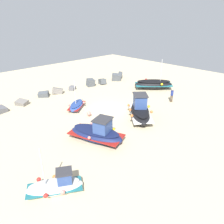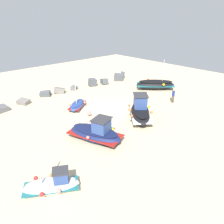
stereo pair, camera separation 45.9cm
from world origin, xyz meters
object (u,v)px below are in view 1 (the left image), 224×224
object	(u,v)px
fishing_boat_1	(154,84)
fishing_boat_3	(77,105)
fishing_boat_4	(97,133)
person_walking	(172,94)
mooring_buoy_0	(89,113)
fishing_boat_2	(56,186)
fishing_boat_0	(140,111)

from	to	relation	value
fishing_boat_1	fishing_boat_3	distance (m)	12.09
fishing_boat_3	fishing_boat_4	xyz separation A→B (m)	(-2.71, -6.72, 0.31)
fishing_boat_4	person_walking	distance (m)	12.12
person_walking	fishing_boat_1	bearing A→B (deg)	-157.18
fishing_boat_4	mooring_buoy_0	xyz separation A→B (m)	(2.40, 4.10, -0.34)
fishing_boat_2	fishing_boat_3	size ratio (longest dim) A/B	1.03
fishing_boat_3	fishing_boat_4	distance (m)	7.25
fishing_boat_3	mooring_buoy_0	bearing A→B (deg)	-133.42
fishing_boat_2	person_walking	world-z (taller)	fishing_boat_2
fishing_boat_2	person_walking	size ratio (longest dim) A/B	2.07
fishing_boat_0	fishing_boat_4	world-z (taller)	fishing_boat_0
fishing_boat_3	fishing_boat_2	bearing A→B (deg)	-167.63
fishing_boat_0	fishing_boat_2	bearing A→B (deg)	146.61
fishing_boat_1	mooring_buoy_0	xyz separation A→B (m)	(-12.26, -0.80, -0.33)
fishing_boat_0	fishing_boat_2	distance (m)	11.81
fishing_boat_1	mooring_buoy_0	bearing A→B (deg)	47.39
fishing_boat_4	mooring_buoy_0	size ratio (longest dim) A/B	8.91
fishing_boat_0	fishing_boat_3	bearing A→B (deg)	68.33
person_walking	fishing_boat_3	bearing A→B (deg)	-71.58
mooring_buoy_0	fishing_boat_2	bearing A→B (deg)	-139.17
fishing_boat_0	mooring_buoy_0	world-z (taller)	fishing_boat_0
fishing_boat_1	fishing_boat_2	size ratio (longest dim) A/B	1.48
fishing_boat_0	person_walking	size ratio (longest dim) A/B	2.97
fishing_boat_3	person_walking	bearing A→B (deg)	-70.51
person_walking	mooring_buoy_0	xyz separation A→B (m)	(-9.72, 3.70, -0.62)
mooring_buoy_0	fishing_boat_3	bearing A→B (deg)	83.19
fishing_boat_0	fishing_boat_3	world-z (taller)	fishing_boat_3
fishing_boat_2	mooring_buoy_0	xyz separation A→B (m)	(7.91, 6.83, -0.12)
fishing_boat_3	person_walking	distance (m)	11.34
fishing_boat_3	mooring_buoy_0	distance (m)	2.64
fishing_boat_4	person_walking	xyz separation A→B (m)	(12.11, 0.40, 0.28)
fishing_boat_1	fishing_boat_4	xyz separation A→B (m)	(-14.66, -4.90, 0.01)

